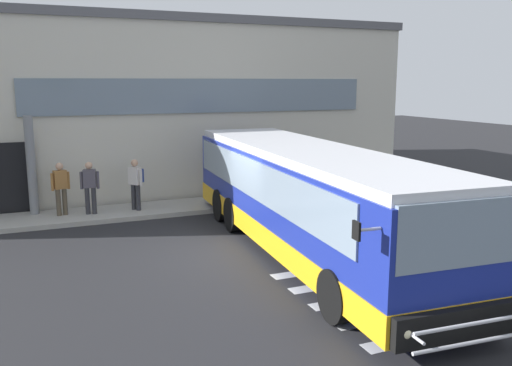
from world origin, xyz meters
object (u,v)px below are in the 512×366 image
at_px(entry_support_column, 31,165).
at_px(passenger_at_curb_edge, 136,181).
at_px(passenger_near_column, 61,186).
at_px(safety_bollard_yellow, 293,194).
at_px(bus_main_foreground, 307,202).
at_px(passenger_by_doorway, 90,185).

bearing_deg(entry_support_column, passenger_at_curb_edge, -12.60).
height_order(passenger_near_column, safety_bollard_yellow, passenger_near_column).
bearing_deg(bus_main_foreground, entry_support_column, 134.06).
xyz_separation_m(passenger_by_doorway, safety_bollard_yellow, (6.65, -1.08, -0.63)).
distance_m(passenger_near_column, passenger_by_doorway, 0.88).
bearing_deg(passenger_at_curb_edge, passenger_near_column, 176.10).
xyz_separation_m(entry_support_column, passenger_near_column, (0.80, -0.54, -0.63)).
distance_m(bus_main_foreground, safety_bollard_yellow, 5.19).
xyz_separation_m(passenger_near_column, passenger_by_doorway, (0.86, -0.18, 0.00)).
bearing_deg(bus_main_foreground, passenger_at_curb_edge, 118.72).
xyz_separation_m(bus_main_foreground, passenger_at_curb_edge, (-3.18, 5.81, -0.22)).
distance_m(entry_support_column, bus_main_foreground, 9.06).
bearing_deg(bus_main_foreground, passenger_near_column, 132.64).
relative_size(entry_support_column, safety_bollard_yellow, 3.47).
bearing_deg(entry_support_column, safety_bollard_yellow, -12.22).
relative_size(entry_support_column, passenger_at_curb_edge, 1.86).
bearing_deg(passenger_at_curb_edge, passenger_by_doorway, -178.95).
height_order(bus_main_foreground, safety_bollard_yellow, bus_main_foreground).
height_order(entry_support_column, bus_main_foreground, entry_support_column).
bearing_deg(safety_bollard_yellow, passenger_near_column, 170.46).
bearing_deg(passenger_by_doorway, bus_main_foreground, -51.30).
bearing_deg(passenger_by_doorway, entry_support_column, 156.50).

